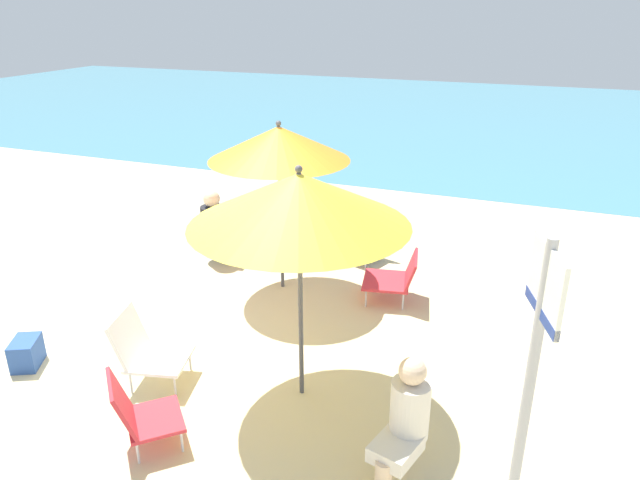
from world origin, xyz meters
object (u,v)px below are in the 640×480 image
at_px(beach_chair_b, 269,223).
at_px(person_a, 217,226).
at_px(umbrella_orange, 279,143).
at_px(beach_chair_e, 139,412).
at_px(umbrella_yellow, 299,200).
at_px(beach_bag, 26,353).
at_px(beach_chair_c, 146,349).
at_px(beach_chair_d, 396,277).
at_px(warning_sign, 532,368).
at_px(person_b, 406,417).
at_px(beach_chair_a, 364,237).

distance_m(beach_chair_b, person_a, 0.85).
relative_size(umbrella_orange, beach_chair_e, 2.98).
xyz_separation_m(umbrella_yellow, beach_bag, (-2.56, -0.55, -1.64)).
distance_m(beach_chair_c, beach_chair_d, 2.85).
height_order(person_a, warning_sign, warning_sign).
distance_m(beach_chair_c, person_b, 2.41).
height_order(person_b, warning_sign, warning_sign).
xyz_separation_m(beach_chair_e, person_b, (1.92, 0.47, 0.15)).
xyz_separation_m(beach_chair_e, warning_sign, (2.67, -0.03, 1.07)).
bearing_deg(person_b, beach_chair_d, -149.13).
relative_size(umbrella_yellow, beach_chair_a, 2.99).
xyz_separation_m(beach_chair_c, beach_bag, (-1.21, -0.21, -0.19)).
distance_m(beach_chair_d, beach_bag, 3.83).
distance_m(beach_chair_d, beach_chair_e, 3.25).
bearing_deg(beach_chair_d, warning_sign, 104.24).
relative_size(umbrella_orange, beach_chair_b, 2.70).
xyz_separation_m(beach_chair_d, person_a, (-2.43, 0.23, 0.20)).
bearing_deg(warning_sign, umbrella_orange, 115.80).
distance_m(person_a, person_b, 4.20).
bearing_deg(beach_chair_e, warning_sign, -44.31).
bearing_deg(beach_chair_c, beach_chair_a, 59.37).
height_order(umbrella_yellow, warning_sign, warning_sign).
height_order(beach_chair_e, person_a, person_a).
relative_size(beach_chair_a, person_a, 0.71).
bearing_deg(beach_chair_a, warning_sign, 45.99).
distance_m(umbrella_orange, beach_chair_c, 2.60).
distance_m(beach_chair_b, beach_chair_e, 4.09).
bearing_deg(beach_chair_a, beach_chair_e, 10.96).
xyz_separation_m(beach_chair_b, beach_chair_d, (2.06, -0.97, -0.03)).
height_order(beach_chair_d, beach_bag, beach_chair_d).
bearing_deg(beach_chair_b, person_b, 7.62).
height_order(umbrella_yellow, beach_chair_d, umbrella_yellow).
height_order(umbrella_yellow, beach_chair_e, umbrella_yellow).
bearing_deg(person_a, beach_chair_e, -78.38).
relative_size(umbrella_yellow, beach_chair_d, 2.96).
bearing_deg(umbrella_orange, beach_chair_e, -87.42).
bearing_deg(beach_chair_b, beach_chair_d, 34.10).
distance_m(beach_chair_e, person_b, 1.98).
distance_m(person_a, warning_sign, 5.17).
distance_m(umbrella_orange, beach_chair_a, 1.98).
height_order(beach_chair_a, beach_bag, beach_chair_a).
height_order(beach_chair_b, warning_sign, warning_sign).
relative_size(beach_chair_a, beach_chair_e, 1.02).
xyz_separation_m(umbrella_orange, beach_chair_c, (-0.34, -2.15, -1.41)).
bearing_deg(person_b, beach_bag, -75.27).
xyz_separation_m(umbrella_orange, umbrella_yellow, (1.01, -1.82, 0.03)).
distance_m(beach_chair_d, person_a, 2.45).
xyz_separation_m(beach_chair_c, person_b, (2.39, -0.25, 0.14)).
bearing_deg(beach_chair_a, person_a, -47.06).
relative_size(beach_chair_b, beach_chair_d, 1.07).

